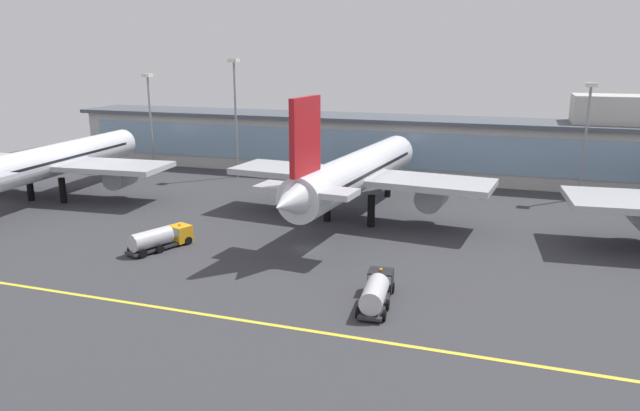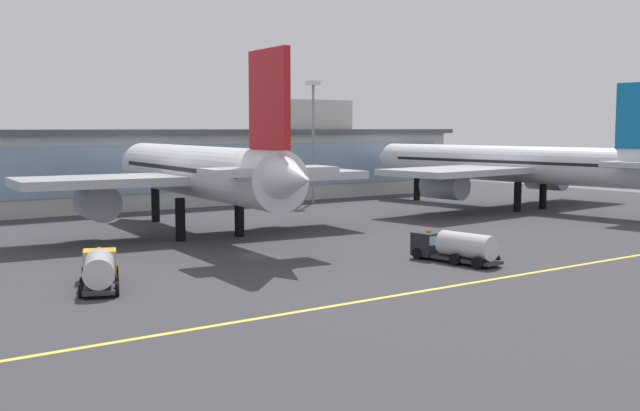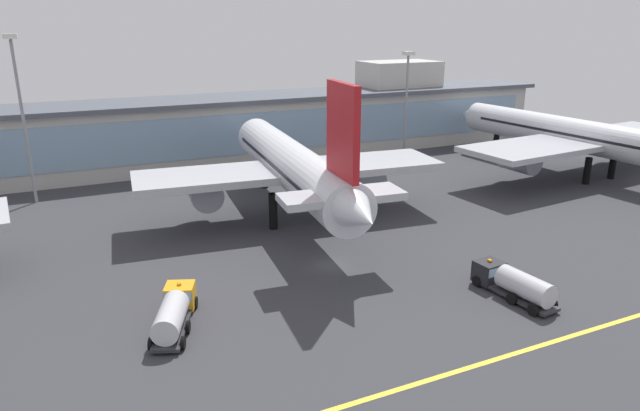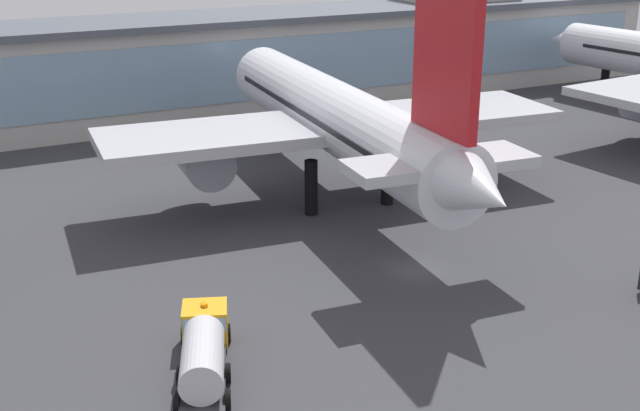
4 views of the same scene
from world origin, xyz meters
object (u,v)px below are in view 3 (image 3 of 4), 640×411
(airliner_far_right, at_px, (585,138))
(baggage_tug_near, at_px, (512,282))
(fuel_tanker_truck, at_px, (174,310))
(apron_light_mast_east, at_px, (407,87))
(apron_light_mast_west, at_px, (20,95))
(airliner_near_right, at_px, (292,166))

(airliner_far_right, xyz_separation_m, baggage_tug_near, (-42.73, -29.29, -5.24))
(fuel_tanker_truck, height_order, apron_light_mast_east, apron_light_mast_east)
(fuel_tanker_truck, relative_size, baggage_tug_near, 1.01)
(baggage_tug_near, height_order, apron_light_mast_west, apron_light_mast_west)
(apron_light_mast_west, bearing_deg, apron_light_mast_east, 1.66)
(airliner_near_right, bearing_deg, apron_light_mast_west, 59.84)
(airliner_near_right, relative_size, airliner_far_right, 0.87)
(airliner_far_right, relative_size, apron_light_mast_east, 2.94)
(airliner_near_right, bearing_deg, fuel_tanker_truck, 143.02)
(apron_light_mast_west, xyz_separation_m, apron_light_mast_east, (65.56, 1.90, -2.13))
(baggage_tug_near, xyz_separation_m, apron_light_mast_west, (-42.02, 53.06, 14.11))
(airliner_far_right, distance_m, apron_light_mast_west, 88.46)
(fuel_tanker_truck, xyz_separation_m, apron_light_mast_west, (-11.27, 44.93, 14.11))
(baggage_tug_near, bearing_deg, apron_light_mast_east, -28.31)
(airliner_far_right, height_order, baggage_tug_near, airliner_far_right)
(fuel_tanker_truck, height_order, apron_light_mast_west, apron_light_mast_west)
(fuel_tanker_truck, bearing_deg, airliner_far_right, -52.45)
(baggage_tug_near, bearing_deg, airliner_far_right, -60.70)
(fuel_tanker_truck, bearing_deg, apron_light_mast_east, -27.73)
(baggage_tug_near, bearing_deg, fuel_tanker_truck, 70.08)
(apron_light_mast_west, height_order, apron_light_mast_east, apron_light_mast_west)
(airliner_far_right, bearing_deg, baggage_tug_near, 119.40)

